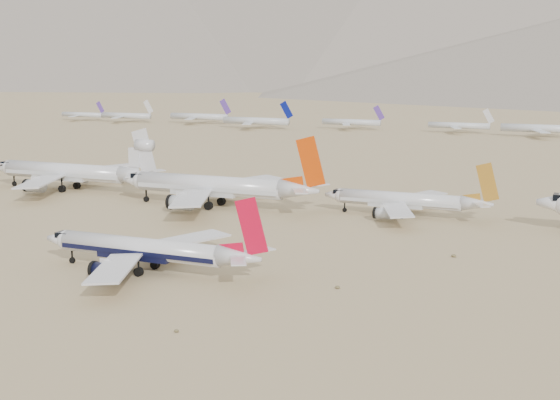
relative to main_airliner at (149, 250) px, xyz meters
name	(u,v)px	position (x,y,z in m)	size (l,w,h in m)	color
ground	(205,275)	(9.88, 2.48, -4.22)	(7000.00, 7000.00, 0.00)	#9C845A
main_airliner	(149,250)	(0.00, 0.00, 0.00)	(43.47, 42.46, 15.34)	silver
row2_gold_tail	(407,201)	(29.49, 69.08, -0.17)	(40.69, 39.80, 14.49)	silver
row2_orange_tail	(217,187)	(-18.96, 61.59, 1.34)	(55.57, 54.36, 19.82)	silver
row2_white_trijet	(73,172)	(-70.83, 68.81, 1.40)	(54.81, 53.56, 19.42)	silver
desert_scrub	(167,350)	(23.36, -32.30, -3.92)	(261.14, 121.67, 0.65)	brown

